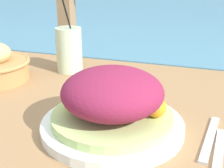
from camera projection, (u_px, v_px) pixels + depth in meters
name	position (u px, v px, depth m)	size (l,w,h in m)	color
patio_table	(94.00, 142.00, 0.80)	(1.10, 0.72, 0.72)	#997047
railing_fence	(155.00, 24.00, 1.45)	(2.80, 0.08, 1.08)	#937551
sea_backdrop	(190.00, 34.00, 3.87)	(12.00, 4.00, 0.42)	#568EA8
salad_plate	(112.00, 105.00, 0.63)	(0.29, 0.29, 0.13)	white
drink_glass	(69.00, 50.00, 0.97)	(0.08, 0.08, 0.25)	beige
fork	(210.00, 138.00, 0.61)	(0.04, 0.18, 0.00)	silver
knife	(219.00, 154.00, 0.56)	(0.03, 0.18, 0.00)	silver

